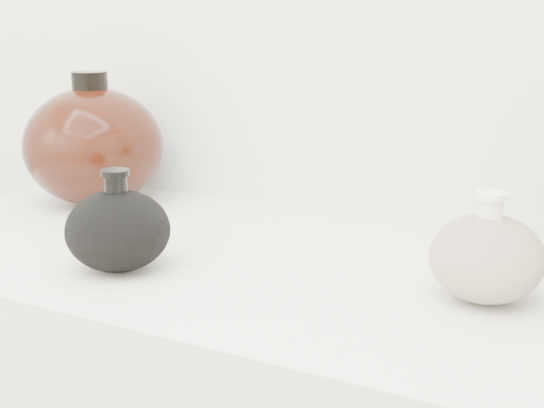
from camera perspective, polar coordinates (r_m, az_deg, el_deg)
The scene contains 3 objects.
black_gourd_vase at distance 0.94m, azimuth -11.52°, elevation -1.90°, with size 0.15×0.15×0.13m.
cream_gourd_vase at distance 0.86m, azimuth 15.86°, elevation -3.88°, with size 0.15×0.15×0.12m.
left_round_pot at distance 1.26m, azimuth -13.30°, elevation 4.30°, with size 0.24×0.24×0.22m.
Camera 1 is at (0.41, 0.15, 1.21)m, focal length 50.00 mm.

